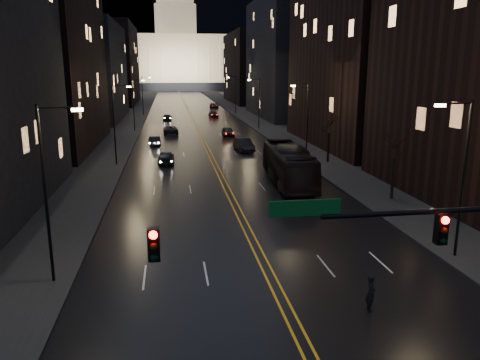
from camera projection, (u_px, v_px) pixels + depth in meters
name	position (u px, v px, depth m)	size (l,w,h in m)	color
road	(186.00, 105.00, 140.73)	(20.00, 320.00, 0.02)	black
sidewalk_left	(138.00, 106.00, 138.69)	(8.00, 320.00, 0.16)	black
sidewalk_right	(232.00, 105.00, 142.74)	(8.00, 320.00, 0.16)	black
center_line	(186.00, 105.00, 140.72)	(0.62, 320.00, 0.01)	orange
building_left_mid	(43.00, 42.00, 61.33)	(12.00, 30.00, 28.00)	black
building_left_far	(91.00, 72.00, 98.82)	(12.00, 34.00, 20.00)	black
building_left_dist	(115.00, 65.00, 144.55)	(12.00, 40.00, 24.00)	black
building_right_tall	(362.00, 4.00, 62.41)	(12.00, 30.00, 38.00)	black
building_right_mid	(285.00, 58.00, 104.20)	(12.00, 34.00, 26.00)	black
building_right_dist	(249.00, 68.00, 150.85)	(12.00, 40.00, 22.00)	black
capitol	(177.00, 57.00, 252.24)	(90.00, 50.00, 58.50)	black
streetlamp_right_near	(461.00, 171.00, 25.65)	(2.13, 0.25, 9.00)	black
streetlamp_left_near	(49.00, 186.00, 22.52)	(2.13, 0.25, 9.00)	black
streetlamp_right_mid	(306.00, 117.00, 54.52)	(2.13, 0.25, 9.00)	black
streetlamp_left_mid	(116.00, 120.00, 51.39)	(2.13, 0.25, 9.00)	black
streetlamp_right_far	(258.00, 101.00, 83.39)	(2.13, 0.25, 9.00)	black
streetlamp_left_far	(134.00, 102.00, 80.26)	(2.13, 0.25, 9.00)	black
streetlamp_right_dist	(235.00, 93.00, 112.25)	(2.13, 0.25, 9.00)	black
streetlamp_left_dist	(143.00, 93.00, 109.12)	(2.13, 0.25, 9.00)	black
tree_right_mid	(395.00, 146.00, 37.64)	(2.40, 2.40, 6.65)	black
tree_right_far	(329.00, 124.00, 53.04)	(2.40, 2.40, 6.65)	black
bus	(288.00, 165.00, 44.05)	(3.01, 12.88, 3.59)	black
oncoming_car_a	(166.00, 157.00, 53.26)	(1.82, 4.53, 1.54)	black
oncoming_car_b	(154.00, 141.00, 66.22)	(1.45, 4.14, 1.37)	black
oncoming_car_c	(171.00, 130.00, 78.22)	(2.37, 5.15, 1.43)	black
oncoming_car_d	(167.00, 117.00, 98.86)	(1.82, 4.49, 1.30)	black
receding_car_a	(244.00, 145.00, 61.70)	(1.81, 5.18, 1.71)	black
receding_car_b	(228.00, 132.00, 75.31)	(1.81, 4.49, 1.53)	black
receding_car_c	(213.00, 114.00, 105.89)	(1.81, 4.46, 1.29)	black
receding_car_d	(214.00, 105.00, 130.82)	(2.42, 5.24, 1.46)	black
pedestrian_a	(371.00, 293.00, 20.78)	(0.63, 0.41, 1.72)	black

